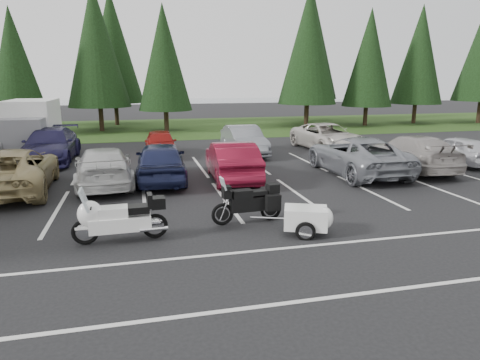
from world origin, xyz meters
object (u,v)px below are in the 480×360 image
car_near_6 (357,155)px  car_near_7 (412,153)px  car_near_2 (13,170)px  car_far_4 (327,137)px  adventure_motorcycle (247,199)px  car_far_3 (244,140)px  cargo_trailer (305,221)px  car_near_3 (104,167)px  car_far_1 (50,145)px  box_truck (29,128)px  car_near_4 (161,161)px  car_far_2 (161,143)px  touring_motorcycle (120,214)px  car_near_5 (232,161)px  car_near_8 (457,150)px

car_near_6 → car_near_7: (2.86, 0.18, -0.02)m
car_near_2 → car_far_4: size_ratio=1.06×
adventure_motorcycle → car_near_6: bearing=34.9°
car_near_6 → car_far_3: bearing=-58.0°
cargo_trailer → adventure_motorcycle: size_ratio=0.70×
car_near_3 → car_far_1: size_ratio=0.90×
box_truck → car_near_4: bearing=-51.2°
car_far_2 → car_far_3: car_far_3 is taller
car_far_2 → car_far_4: bearing=-0.7°
box_truck → touring_motorcycle: box_truck is taller
car_near_6 → touring_motorcycle: size_ratio=2.23×
box_truck → touring_motorcycle: (5.15, -14.57, -0.72)m
touring_motorcycle → car_far_4: bearing=45.5°
car_far_4 → car_far_3: bearing=-179.7°
box_truck → car_far_2: bearing=-17.4°
car_near_4 → car_near_6: 8.36m
car_near_5 → car_near_3: bearing=0.2°
car_near_8 → car_far_4: (-4.33, 5.42, 0.07)m
car_far_4 → car_far_1: bearing=175.9°
car_near_5 → car_near_8: 11.39m
car_near_6 → car_far_1: bearing=-23.9°
car_near_6 → car_far_4: (1.51, 6.28, -0.05)m
car_near_5 → car_far_1: car_far_1 is taller
car_near_8 → adventure_motorcycle: (-12.11, -6.08, 0.02)m
car_near_7 → car_far_3: size_ratio=1.15×
car_near_4 → adventure_motorcycle: size_ratio=2.07×
box_truck → touring_motorcycle: 15.47m
touring_motorcycle → car_near_7: bearing=24.0°
car_near_7 → car_near_8: size_ratio=1.35×
car_far_2 → box_truck: bearing=163.4°
car_near_2 → car_far_4: (15.19, 6.18, -0.04)m
car_near_2 → car_near_7: car_near_2 is taller
car_near_6 → car_far_2: size_ratio=1.44×
box_truck → car_near_8: bearing=-20.6°
touring_motorcycle → car_near_5: bearing=53.2°
car_far_1 → car_far_2: bearing=6.0°
box_truck → car_near_2: 8.68m
box_truck → car_near_5: box_truck is taller
car_near_2 → adventure_motorcycle: (7.42, -5.32, -0.10)m
car_far_2 → car_near_8: bearing=-21.4°
car_near_2 → car_far_1: car_far_1 is taller
car_near_3 → adventure_motorcycle: size_ratio=2.19×
car_near_7 → touring_motorcycle: size_ratio=2.08×
car_near_3 → car_far_4: size_ratio=0.93×
cargo_trailer → car_far_2: bearing=124.1°
car_near_5 → car_near_2: bearing=3.1°
car_near_2 → car_far_1: size_ratio=1.02×
car_near_3 → car_near_8: size_ratio=1.27×
car_near_6 → car_far_1: 14.74m
box_truck → car_near_5: (9.38, -8.55, -0.66)m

